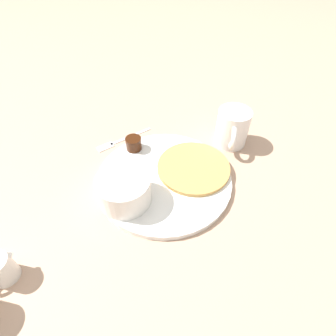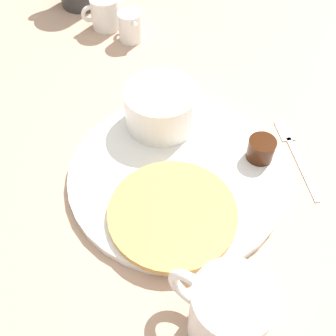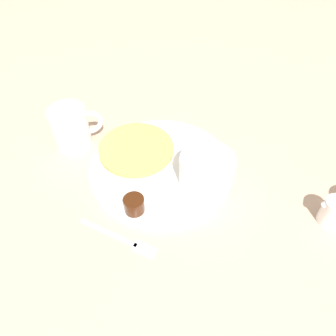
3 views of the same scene
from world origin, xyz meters
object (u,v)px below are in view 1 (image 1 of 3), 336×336
plate (164,179)px  creamer_pitcher_near (0,269)px  fork (118,141)px  coffee_mug (232,128)px  bowl (124,189)px

plate → creamer_pitcher_near: size_ratio=4.60×
plate → fork: size_ratio=2.01×
fork → coffee_mug: bearing=123.4°
coffee_mug → creamer_pitcher_near: (0.51, -0.16, -0.02)m
bowl → coffee_mug: size_ratio=0.99×
bowl → plate: bearing=162.2°
plate → fork: plate is taller
plate → creamer_pitcher_near: creamer_pitcher_near is taller
coffee_mug → bowl: bearing=-18.0°
plate → fork: (-0.04, -0.17, -0.00)m
bowl → coffee_mug: 0.30m
plate → creamer_pitcher_near: bearing=-16.8°
bowl → fork: bowl is taller
coffee_mug → creamer_pitcher_near: coffee_mug is taller
plate → bowl: bowl is taller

